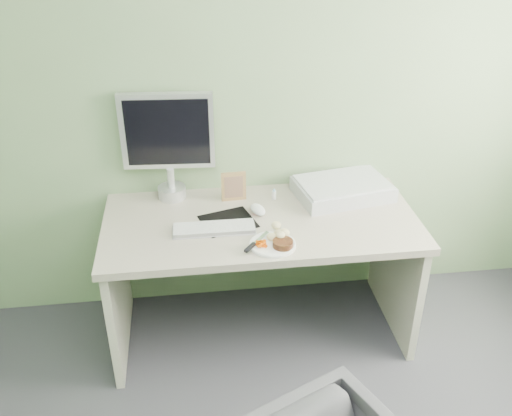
{
  "coord_description": "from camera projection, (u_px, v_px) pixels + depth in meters",
  "views": [
    {
      "loc": [
        -0.34,
        -0.84,
        2.22
      ],
      "look_at": [
        -0.04,
        1.5,
        0.87
      ],
      "focal_mm": 40.0,
      "sensor_mm": 36.0,
      "label": 1
    }
  ],
  "objects": [
    {
      "name": "steak_knife",
      "position": [
        254.0,
        244.0,
        2.66
      ],
      "size": [
        0.14,
        0.17,
        0.01
      ],
      "rotation": [
        0.0,
        0.0,
        0.9
      ],
      "color": "silver",
      "rests_on": "plate"
    },
    {
      "name": "eyedrop_bottle",
      "position": [
        274.0,
        194.0,
        3.07
      ],
      "size": [
        0.02,
        0.02,
        0.07
      ],
      "color": "white",
      "rests_on": "desk"
    },
    {
      "name": "monitor",
      "position": [
        168.0,
        140.0,
        2.96
      ],
      "size": [
        0.48,
        0.15,
        0.58
      ],
      "rotation": [
        0.0,
        0.0,
        -0.07
      ],
      "color": "silver",
      "rests_on": "desk"
    },
    {
      "name": "scanner",
      "position": [
        342.0,
        189.0,
        3.1
      ],
      "size": [
        0.54,
        0.41,
        0.08
      ],
      "primitive_type": "cube",
      "rotation": [
        0.0,
        0.0,
        0.18
      ],
      "color": "silver",
      "rests_on": "desk"
    },
    {
      "name": "potato_pile",
      "position": [
        278.0,
        231.0,
        2.73
      ],
      "size": [
        0.1,
        0.08,
        0.05
      ],
      "primitive_type": "ellipsoid",
      "rotation": [
        0.0,
        0.0,
        -0.1
      ],
      "color": "tan",
      "rests_on": "plate"
    },
    {
      "name": "desk",
      "position": [
        261.0,
        249.0,
        2.99
      ],
      "size": [
        1.6,
        0.75,
        0.73
      ],
      "color": "#A69C8B",
      "rests_on": "floor"
    },
    {
      "name": "plate",
      "position": [
        273.0,
        244.0,
        2.69
      ],
      "size": [
        0.22,
        0.22,
        0.01
      ],
      "primitive_type": "cylinder",
      "color": "white",
      "rests_on": "desk"
    },
    {
      "name": "carrot_heap",
      "position": [
        261.0,
        244.0,
        2.66
      ],
      "size": [
        0.05,
        0.04,
        0.03
      ],
      "primitive_type": "cube",
      "rotation": [
        0.0,
        0.0,
        0.01
      ],
      "color": "#FD5D05",
      "rests_on": "plate"
    },
    {
      "name": "wall_back",
      "position": [
        252.0,
        78.0,
        2.91
      ],
      "size": [
        3.5,
        0.0,
        3.5
      ],
      "primitive_type": "plane",
      "rotation": [
        1.57,
        0.0,
        0.0
      ],
      "color": "gray",
      "rests_on": "floor"
    },
    {
      "name": "photo_frame",
      "position": [
        234.0,
        186.0,
        3.04
      ],
      "size": [
        0.13,
        0.02,
        0.16
      ],
      "primitive_type": "cube",
      "rotation": [
        0.0,
        0.0,
        0.06
      ],
      "color": "#966C46",
      "rests_on": "desk"
    },
    {
      "name": "mousepad",
      "position": [
        228.0,
        221.0,
        2.88
      ],
      "size": [
        0.31,
        0.29,
        0.0
      ],
      "primitive_type": "cube",
      "rotation": [
        0.0,
        0.0,
        0.29
      ],
      "color": "black",
      "rests_on": "desk"
    },
    {
      "name": "steak",
      "position": [
        283.0,
        244.0,
        2.66
      ],
      "size": [
        0.1,
        0.1,
        0.03
      ],
      "primitive_type": "cylinder",
      "rotation": [
        0.0,
        0.0,
        0.04
      ],
      "color": "black",
      "rests_on": "plate"
    },
    {
      "name": "computer_mouse",
      "position": [
        258.0,
        210.0,
        2.94
      ],
      "size": [
        0.1,
        0.13,
        0.04
      ],
      "primitive_type": "ellipsoid",
      "rotation": [
        0.0,
        0.0,
        0.3
      ],
      "color": "white",
      "rests_on": "desk"
    },
    {
      "name": "keyboard",
      "position": [
        214.0,
        228.0,
        2.8
      ],
      "size": [
        0.4,
        0.12,
        0.02
      ],
      "primitive_type": "cube",
      "rotation": [
        0.0,
        0.0,
        -0.01
      ],
      "color": "white",
      "rests_on": "desk"
    }
  ]
}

